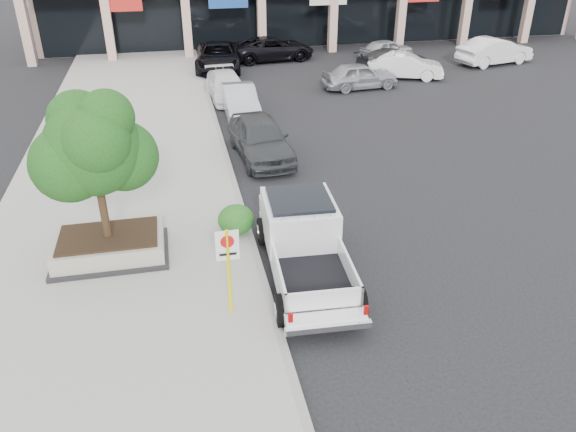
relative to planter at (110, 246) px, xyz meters
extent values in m
plane|color=black|center=(5.60, -2.34, -0.48)|extent=(120.00, 120.00, 0.00)
cube|color=gray|center=(0.10, 3.66, -0.40)|extent=(8.00, 52.00, 0.15)
cube|color=gray|center=(4.05, 3.66, -0.40)|extent=(0.20, 52.00, 0.15)
cube|color=tan|center=(-6.40, 24.71, 1.62)|extent=(0.55, 0.55, 4.20)
cube|color=black|center=(13.60, 26.61, 1.52)|extent=(39.20, 0.08, 3.90)
cube|color=black|center=(0.00, 0.00, -0.27)|extent=(3.20, 2.20, 0.12)
cube|color=#AEA292|center=(0.00, 0.00, 0.04)|extent=(3.00, 2.00, 0.50)
cube|color=black|center=(0.00, 0.00, 0.32)|extent=(2.70, 1.70, 0.06)
cylinder|color=#301C12|center=(0.00, 0.00, 1.45)|extent=(0.22, 0.22, 2.20)
sphere|color=#14380F|center=(0.00, 0.00, 2.95)|extent=(2.50, 2.50, 2.50)
sphere|color=#14380F|center=(0.70, 0.30, 2.55)|extent=(1.90, 1.90, 1.90)
sphere|color=#14380F|center=(-0.30, 0.50, 3.55)|extent=(1.60, 1.60, 1.60)
cylinder|color=yellow|center=(3.05, -3.25, 0.82)|extent=(0.09, 0.09, 2.30)
cube|color=white|center=(3.05, -3.25, 1.57)|extent=(0.55, 0.03, 0.78)
cylinder|color=red|center=(3.05, -3.28, 1.69)|extent=(0.32, 0.02, 0.32)
ellipsoid|color=#174F16|center=(3.67, 0.51, 0.14)|extent=(1.10, 0.99, 0.93)
imported|color=#323437|center=(5.46, 6.61, 0.35)|extent=(2.33, 4.99, 1.65)
imported|color=#AEB0B6|center=(5.36, 12.10, 0.24)|extent=(1.52, 4.35, 1.43)
imported|color=white|center=(5.04, 15.00, 0.19)|extent=(2.15, 4.69, 1.33)
imported|color=black|center=(5.23, 21.19, 0.33)|extent=(3.34, 6.09, 1.62)
imported|color=#9C9DA3|center=(12.53, 15.32, 0.25)|extent=(4.39, 2.11, 1.45)
imported|color=white|center=(15.84, 16.88, 0.26)|extent=(4.71, 2.96, 1.46)
imported|color=#292C2E|center=(15.71, 18.27, 0.24)|extent=(5.27, 3.13, 1.43)
imported|color=black|center=(9.04, 23.01, 0.29)|extent=(5.71, 3.10, 1.52)
imported|color=#AFB2B7|center=(16.50, 21.64, 0.19)|extent=(4.20, 2.87, 1.33)
imported|color=silver|center=(22.85, 18.95, 0.36)|extent=(5.35, 2.89, 1.67)
camera|label=1|loc=(2.12, -14.30, 8.37)|focal=35.00mm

